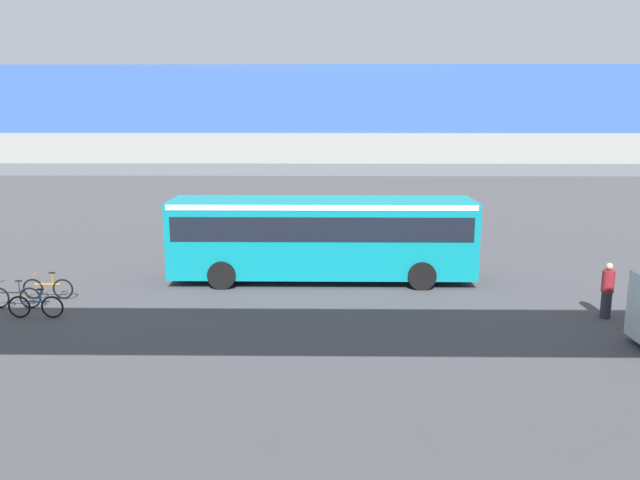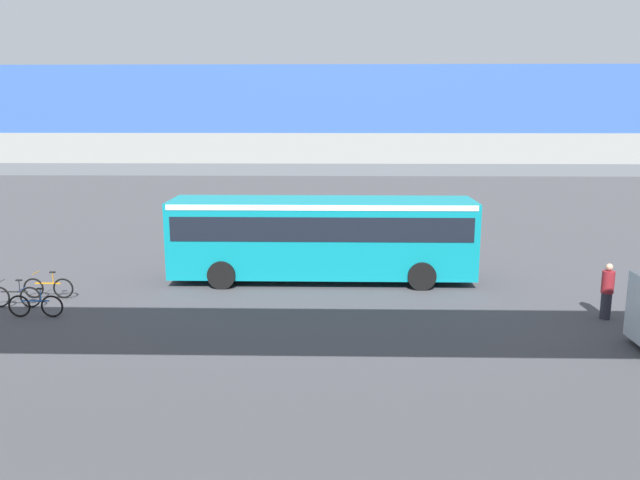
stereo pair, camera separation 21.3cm
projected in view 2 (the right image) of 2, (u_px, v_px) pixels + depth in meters
ground at (337, 279)px, 24.57m from camera, size 80.00×80.00×0.00m
city_bus at (322, 232)px, 24.09m from camera, size 11.54×2.85×3.15m
bicycle_orange at (48, 288)px, 22.02m from camera, size 1.77×0.44×0.96m
bicycle_blue at (36, 306)px, 19.99m from camera, size 1.77×0.44×0.96m
bicycle_black at (15, 297)px, 20.98m from camera, size 1.77×0.44×0.96m
pedestrian at (607, 292)px, 19.74m from camera, size 0.38×0.38×1.79m
lane_dash_leftmost at (431, 266)px, 26.70m from camera, size 2.00×0.20×0.01m
lane_dash_left at (336, 265)px, 26.79m from camera, size 2.00×0.20×0.01m
lane_dash_centre at (243, 265)px, 26.88m from camera, size 2.00×0.20×0.01m
pedestrian_overpass at (340, 167)px, 11.77m from camera, size 30.84×2.60×7.18m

